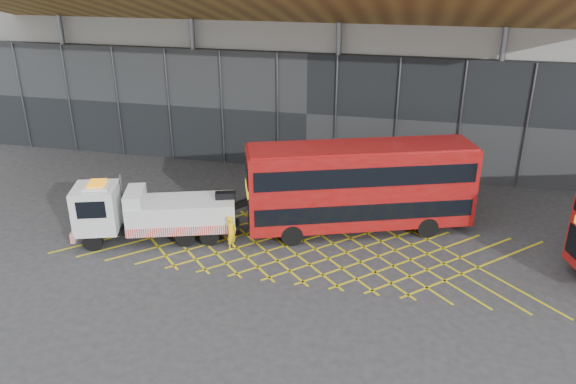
# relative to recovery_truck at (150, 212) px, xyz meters

# --- Properties ---
(ground_plane) EXTENTS (120.00, 120.00, 0.00)m
(ground_plane) POSITION_rel_recovery_truck_xyz_m (3.85, 0.86, -1.57)
(ground_plane) COLOR #292A2C
(road_markings) EXTENTS (24.76, 7.16, 0.01)m
(road_markings) POSITION_rel_recovery_truck_xyz_m (7.85, 0.86, -1.56)
(road_markings) COLOR gold
(road_markings) RESTS_ON ground_plane
(construction_building) EXTENTS (55.00, 23.97, 18.00)m
(construction_building) POSITION_rel_recovery_truck_xyz_m (5.77, 19.26, 7.41)
(construction_building) COLOR gray
(construction_building) RESTS_ON ground_plane
(recovery_truck) EXTENTS (9.63, 4.80, 3.40)m
(recovery_truck) POSITION_rel_recovery_truck_xyz_m (0.00, 0.00, 0.00)
(recovery_truck) COLOR black
(recovery_truck) RESTS_ON ground_plane
(bus_towed) EXTENTS (12.17, 6.74, 4.88)m
(bus_towed) POSITION_rel_recovery_truck_xyz_m (10.49, 3.53, 1.14)
(bus_towed) COLOR maroon
(bus_towed) RESTS_ON ground_plane
(worker) EXTENTS (0.55, 0.72, 1.78)m
(worker) POSITION_rel_recovery_truck_xyz_m (4.45, 0.01, -0.68)
(worker) COLOR yellow
(worker) RESTS_ON ground_plane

